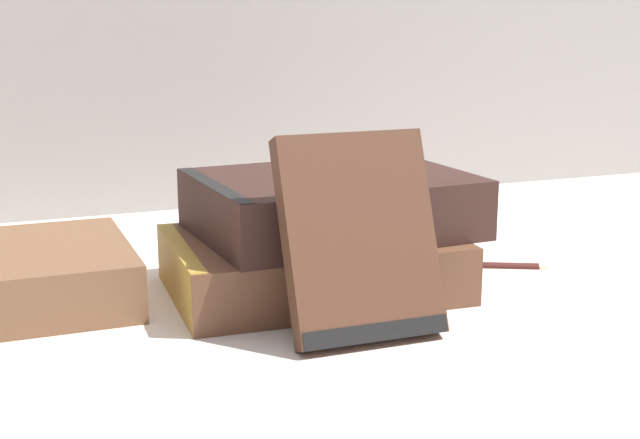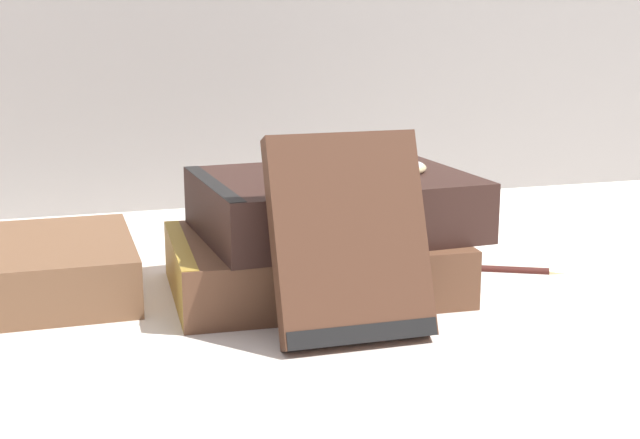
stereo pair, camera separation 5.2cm
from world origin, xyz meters
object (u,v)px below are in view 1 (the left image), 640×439
(book_flat_top, at_px, (326,204))
(book_leaning_front, at_px, (360,245))
(reading_glasses, at_px, (218,244))
(pocket_watch, at_px, (388,166))
(fountain_pen, at_px, (483,262))
(book_flat_bottom, at_px, (305,264))

(book_flat_top, relative_size, book_leaning_front, 1.57)
(reading_glasses, bearing_deg, pocket_watch, -34.61)
(reading_glasses, height_order, fountain_pen, fountain_pen)
(book_leaning_front, height_order, fountain_pen, book_leaning_front)
(book_leaning_front, xyz_separation_m, reading_glasses, (-0.03, 0.26, -0.06))
(pocket_watch, bearing_deg, book_flat_top, -176.51)
(reading_glasses, bearing_deg, book_flat_top, -51.58)
(reading_glasses, xyz_separation_m, fountain_pen, (0.20, -0.15, 0.00))
(book_flat_top, bearing_deg, reading_glasses, 103.82)
(book_flat_top, distance_m, fountain_pen, 0.16)
(book_flat_bottom, height_order, book_leaning_front, book_leaning_front)
(pocket_watch, xyz_separation_m, reading_glasses, (-0.10, 0.15, -0.09))
(book_leaning_front, distance_m, pocket_watch, 0.14)
(book_flat_top, relative_size, reading_glasses, 1.85)
(book_flat_bottom, height_order, pocket_watch, pocket_watch)
(pocket_watch, height_order, reading_glasses, pocket_watch)
(book_leaning_front, relative_size, fountain_pen, 1.20)
(book_leaning_front, bearing_deg, pocket_watch, 56.97)
(book_flat_bottom, distance_m, pocket_watch, 0.10)
(book_flat_bottom, bearing_deg, fountain_pen, 5.44)
(book_flat_top, distance_m, book_leaning_front, 0.11)
(book_flat_bottom, relative_size, pocket_watch, 3.92)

